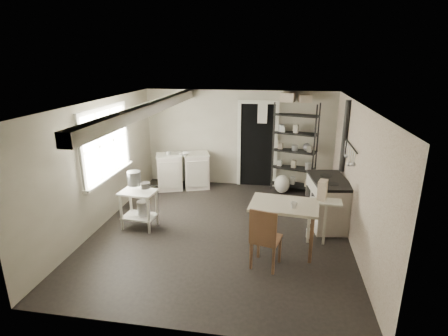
% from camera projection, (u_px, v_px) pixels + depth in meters
% --- Properties ---
extents(floor, '(5.00, 5.00, 0.00)m').
position_uv_depth(floor, '(221.00, 230.00, 6.38)').
color(floor, black).
rests_on(floor, ground).
extents(ceiling, '(5.00, 5.00, 0.00)m').
position_uv_depth(ceiling, '(221.00, 103.00, 5.69)').
color(ceiling, white).
rests_on(ceiling, wall_back).
extents(wall_back, '(4.50, 0.02, 2.30)m').
position_uv_depth(wall_back, '(239.00, 139.00, 8.39)').
color(wall_back, '#B4AD99').
rests_on(wall_back, ground).
extents(wall_front, '(4.50, 0.02, 2.30)m').
position_uv_depth(wall_front, '(181.00, 242.00, 3.69)').
color(wall_front, '#B4AD99').
rests_on(wall_front, ground).
extents(wall_left, '(0.02, 5.00, 2.30)m').
position_uv_depth(wall_left, '(100.00, 164.00, 6.39)').
color(wall_left, '#B4AD99').
rests_on(wall_left, ground).
extents(wall_right, '(0.02, 5.00, 2.30)m').
position_uv_depth(wall_right, '(357.00, 177.00, 5.69)').
color(wall_right, '#B4AD99').
rests_on(wall_right, ground).
extents(window, '(0.12, 1.76, 1.28)m').
position_uv_depth(window, '(105.00, 143.00, 6.46)').
color(window, silver).
rests_on(window, wall_left).
extents(doorway, '(0.96, 0.10, 2.08)m').
position_uv_depth(doorway, '(257.00, 146.00, 8.34)').
color(doorway, silver).
rests_on(doorway, ground).
extents(ceiling_beam, '(0.18, 5.00, 0.18)m').
position_uv_depth(ceiling_beam, '(151.00, 108.00, 5.91)').
color(ceiling_beam, silver).
rests_on(ceiling_beam, ceiling).
extents(wallpaper_panel, '(0.01, 5.00, 2.30)m').
position_uv_depth(wallpaper_panel, '(356.00, 177.00, 5.69)').
color(wallpaper_panel, '#B8AA96').
rests_on(wallpaper_panel, wall_right).
extents(utensil_rail, '(0.06, 1.20, 0.44)m').
position_uv_depth(utensil_rail, '(349.00, 145.00, 6.14)').
color(utensil_rail, '#BEBDC0').
rests_on(utensil_rail, wall_right).
extents(prep_table, '(0.66, 0.50, 0.71)m').
position_uv_depth(prep_table, '(139.00, 207.00, 6.38)').
color(prep_table, silver).
rests_on(prep_table, ground).
extents(stockpot, '(0.28, 0.28, 0.26)m').
position_uv_depth(stockpot, '(134.00, 178.00, 6.28)').
color(stockpot, '#BEBDC0').
rests_on(stockpot, prep_table).
extents(saucepan, '(0.24, 0.24, 0.10)m').
position_uv_depth(saucepan, '(145.00, 185.00, 6.19)').
color(saucepan, '#BEBDC0').
rests_on(saucepan, prep_table).
extents(bucket, '(0.24, 0.24, 0.26)m').
position_uv_depth(bucket, '(144.00, 208.00, 6.40)').
color(bucket, '#BEBDC0').
rests_on(bucket, prep_table).
extents(base_cabinets, '(1.39, 0.93, 0.84)m').
position_uv_depth(base_cabinets, '(183.00, 169.00, 8.35)').
color(base_cabinets, beige).
rests_on(base_cabinets, ground).
extents(mixing_bowl, '(0.37, 0.37, 0.08)m').
position_uv_depth(mixing_bowl, '(184.00, 150.00, 8.10)').
color(mixing_bowl, silver).
rests_on(mixing_bowl, base_cabinets).
extents(counter_cup, '(0.12, 0.12, 0.09)m').
position_uv_depth(counter_cup, '(168.00, 150.00, 8.10)').
color(counter_cup, silver).
rests_on(counter_cup, base_cabinets).
extents(shelf_rack, '(1.05, 0.64, 2.07)m').
position_uv_depth(shelf_rack, '(295.00, 151.00, 8.06)').
color(shelf_rack, black).
rests_on(shelf_rack, ground).
extents(shelf_jar, '(0.10, 0.10, 0.18)m').
position_uv_depth(shelf_jar, '(283.00, 133.00, 8.01)').
color(shelf_jar, silver).
rests_on(shelf_jar, shelf_rack).
extents(storage_box_a, '(0.36, 0.33, 0.21)m').
position_uv_depth(storage_box_a, '(287.00, 104.00, 7.83)').
color(storage_box_a, beige).
rests_on(storage_box_a, shelf_rack).
extents(storage_box_b, '(0.30, 0.29, 0.16)m').
position_uv_depth(storage_box_b, '(304.00, 106.00, 7.76)').
color(storage_box_b, beige).
rests_on(storage_box_b, shelf_rack).
extents(stove, '(0.78, 1.20, 0.88)m').
position_uv_depth(stove, '(328.00, 202.00, 6.52)').
color(stove, beige).
rests_on(stove, ground).
extents(stovepipe, '(0.14, 0.14, 1.40)m').
position_uv_depth(stovepipe, '(345.00, 137.00, 6.59)').
color(stovepipe, black).
rests_on(stovepipe, stove).
extents(side_ledge, '(0.53, 0.31, 0.79)m').
position_uv_depth(side_ledge, '(324.00, 221.00, 5.79)').
color(side_ledge, silver).
rests_on(side_ledge, ground).
extents(oats_box, '(0.18, 0.24, 0.32)m').
position_uv_depth(oats_box, '(323.00, 187.00, 5.67)').
color(oats_box, beige).
rests_on(oats_box, side_ledge).
extents(work_table, '(1.13, 0.84, 0.81)m').
position_uv_depth(work_table, '(283.00, 228.00, 5.65)').
color(work_table, beige).
rests_on(work_table, ground).
extents(table_cup, '(0.10, 0.10, 0.10)m').
position_uv_depth(table_cup, '(294.00, 208.00, 5.37)').
color(table_cup, silver).
rests_on(table_cup, work_table).
extents(chair, '(0.50, 0.51, 0.98)m').
position_uv_depth(chair, '(266.00, 237.00, 5.16)').
color(chair, brown).
rests_on(chair, ground).
extents(flour_sack, '(0.44, 0.41, 0.43)m').
position_uv_depth(flour_sack, '(282.00, 183.00, 8.09)').
color(flour_sack, silver).
rests_on(flour_sack, ground).
extents(floor_crock, '(0.16, 0.16, 0.15)m').
position_uv_depth(floor_crock, '(309.00, 233.00, 6.11)').
color(floor_crock, silver).
rests_on(floor_crock, ground).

